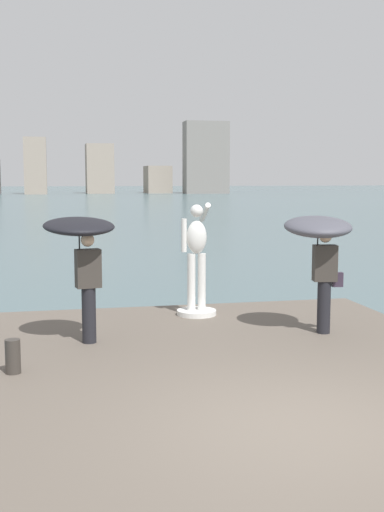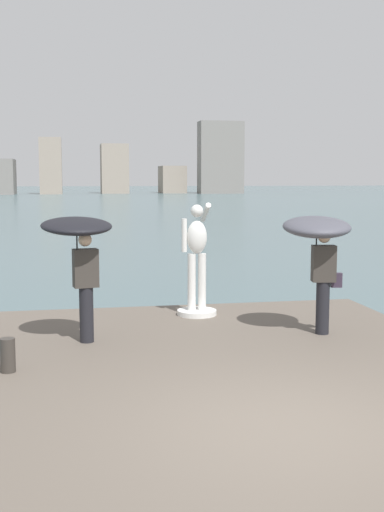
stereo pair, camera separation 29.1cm
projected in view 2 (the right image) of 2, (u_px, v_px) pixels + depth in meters
The scene contains 7 objects.
ground_plane at pixel (102, 220), 45.86m from camera, with size 400.00×400.00×0.00m, color #4C666B.
pier at pixel (243, 389), 8.58m from camera, with size 7.28×9.64×0.40m, color #60564C.
statue_white_figure at pixel (197, 267), 12.21m from camera, with size 0.74×0.93×2.12m.
onlooker_left at pixel (79, 243), 10.08m from camera, with size 1.27×1.29×2.02m.
onlooker_right at pixel (318, 239), 10.66m from camera, with size 1.30×1.32×2.01m.
mooring_bollard at pixel (8, 355), 8.65m from camera, with size 0.20×0.20×0.46m, color #38332D.
distant_skyline at pixel (81, 168), 122.74m from camera, with size 59.89×14.69×13.81m.
Camera 2 is at (-2.19, -6.22, 2.98)m, focal length 45.60 mm.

